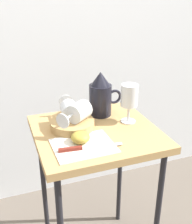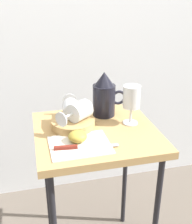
{
  "view_description": "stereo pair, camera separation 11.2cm",
  "coord_description": "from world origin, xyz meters",
  "px_view_note": "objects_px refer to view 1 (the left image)",
  "views": [
    {
      "loc": [
        -0.35,
        -0.96,
        1.27
      ],
      "look_at": [
        0.0,
        0.0,
        0.81
      ],
      "focal_mm": 45.3,
      "sensor_mm": 36.0,
      "label": 1
    },
    {
      "loc": [
        -0.24,
        -0.99,
        1.27
      ],
      "look_at": [
        0.0,
        0.0,
        0.81
      ],
      "focal_mm": 45.3,
      "sensor_mm": 36.0,
      "label": 2
    }
  ],
  "objects_px": {
    "table": "(96,147)",
    "wine_glass_upright": "(129,98)",
    "basket_tray": "(72,124)",
    "apple_half_left": "(80,137)",
    "wine_glass_tipped_near": "(78,112)",
    "wine_glass_tipped_far": "(70,110)",
    "knife": "(81,148)",
    "pitcher": "(101,98)"
  },
  "relations": [
    {
      "from": "apple_half_left",
      "to": "knife",
      "type": "xyz_separation_m",
      "value": [
        -0.01,
        -0.05,
        -0.02
      ]
    },
    {
      "from": "basket_tray",
      "to": "pitcher",
      "type": "relative_size",
      "value": 0.9
    },
    {
      "from": "pitcher",
      "to": "knife",
      "type": "xyz_separation_m",
      "value": [
        -0.17,
        -0.26,
        -0.07
      ]
    },
    {
      "from": "knife",
      "to": "wine_glass_tipped_far",
      "type": "bearing_deg",
      "value": 86.09
    },
    {
      "from": "table",
      "to": "apple_half_left",
      "type": "relative_size",
      "value": 10.2
    },
    {
      "from": "pitcher",
      "to": "table",
      "type": "bearing_deg",
      "value": -117.55
    },
    {
      "from": "wine_glass_upright",
      "to": "apple_half_left",
      "type": "distance_m",
      "value": 0.28
    },
    {
      "from": "table",
      "to": "pitcher",
      "type": "bearing_deg",
      "value": 62.45
    },
    {
      "from": "table",
      "to": "wine_glass_upright",
      "type": "xyz_separation_m",
      "value": [
        0.16,
        0.02,
        0.2
      ]
    },
    {
      "from": "table",
      "to": "wine_glass_tipped_near",
      "type": "xyz_separation_m",
      "value": [
        -0.06,
        0.04,
        0.16
      ]
    },
    {
      "from": "wine_glass_tipped_far",
      "to": "knife",
      "type": "height_order",
      "value": "wine_glass_tipped_far"
    },
    {
      "from": "basket_tray",
      "to": "knife",
      "type": "xyz_separation_m",
      "value": [
        -0.02,
        -0.17,
        -0.01
      ]
    },
    {
      "from": "apple_half_left",
      "to": "pitcher",
      "type": "bearing_deg",
      "value": 53.09
    },
    {
      "from": "table",
      "to": "apple_half_left",
      "type": "distance_m",
      "value": 0.16
    },
    {
      "from": "wine_glass_upright",
      "to": "wine_glass_tipped_far",
      "type": "xyz_separation_m",
      "value": [
        -0.24,
        0.05,
        -0.04
      ]
    },
    {
      "from": "table",
      "to": "wine_glass_upright",
      "type": "bearing_deg",
      "value": 8.82
    },
    {
      "from": "apple_half_left",
      "to": "table",
      "type": "bearing_deg",
      "value": 41.07
    },
    {
      "from": "basket_tray",
      "to": "wine_glass_upright",
      "type": "bearing_deg",
      "value": -5.24
    },
    {
      "from": "table",
      "to": "wine_glass_upright",
      "type": "height_order",
      "value": "wine_glass_upright"
    },
    {
      "from": "wine_glass_upright",
      "to": "knife",
      "type": "height_order",
      "value": "wine_glass_upright"
    },
    {
      "from": "table",
      "to": "wine_glass_tipped_far",
      "type": "height_order",
      "value": "wine_glass_tipped_far"
    },
    {
      "from": "basket_tray",
      "to": "wine_glass_upright",
      "type": "distance_m",
      "value": 0.26
    },
    {
      "from": "table",
      "to": "wine_glass_tipped_far",
      "type": "xyz_separation_m",
      "value": [
        -0.09,
        0.08,
        0.15
      ]
    },
    {
      "from": "wine_glass_upright",
      "to": "apple_half_left",
      "type": "bearing_deg",
      "value": -157.39
    },
    {
      "from": "wine_glass_tipped_near",
      "to": "wine_glass_tipped_far",
      "type": "height_order",
      "value": "wine_glass_tipped_near"
    },
    {
      "from": "basket_tray",
      "to": "apple_half_left",
      "type": "relative_size",
      "value": 2.53
    },
    {
      "from": "wine_glass_tipped_far",
      "to": "table",
      "type": "bearing_deg",
      "value": -41.35
    },
    {
      "from": "table",
      "to": "wine_glass_tipped_far",
      "type": "relative_size",
      "value": 5.04
    },
    {
      "from": "basket_tray",
      "to": "pitcher",
      "type": "bearing_deg",
      "value": 29.42
    },
    {
      "from": "apple_half_left",
      "to": "knife",
      "type": "height_order",
      "value": "apple_half_left"
    },
    {
      "from": "basket_tray",
      "to": "wine_glass_tipped_near",
      "type": "distance_m",
      "value": 0.06
    },
    {
      "from": "basket_tray",
      "to": "wine_glass_upright",
      "type": "xyz_separation_m",
      "value": [
        0.24,
        -0.02,
        0.09
      ]
    },
    {
      "from": "table",
      "to": "knife",
      "type": "height_order",
      "value": "knife"
    },
    {
      "from": "pitcher",
      "to": "wine_glass_tipped_near",
      "type": "bearing_deg",
      "value": -143.86
    },
    {
      "from": "pitcher",
      "to": "basket_tray",
      "type": "bearing_deg",
      "value": -150.58
    },
    {
      "from": "wine_glass_tipped_near",
      "to": "wine_glass_tipped_far",
      "type": "distance_m",
      "value": 0.05
    },
    {
      "from": "wine_glass_upright",
      "to": "knife",
      "type": "relative_size",
      "value": 0.71
    },
    {
      "from": "basket_tray",
      "to": "knife",
      "type": "bearing_deg",
      "value": -95.06
    },
    {
      "from": "table",
      "to": "pitcher",
      "type": "xyz_separation_m",
      "value": [
        0.07,
        0.14,
        0.16
      ]
    },
    {
      "from": "wine_glass_tipped_near",
      "to": "knife",
      "type": "distance_m",
      "value": 0.18
    },
    {
      "from": "wine_glass_upright",
      "to": "basket_tray",
      "type": "bearing_deg",
      "value": 174.76
    },
    {
      "from": "wine_glass_tipped_near",
      "to": "pitcher",
      "type": "bearing_deg",
      "value": 36.14
    }
  ]
}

